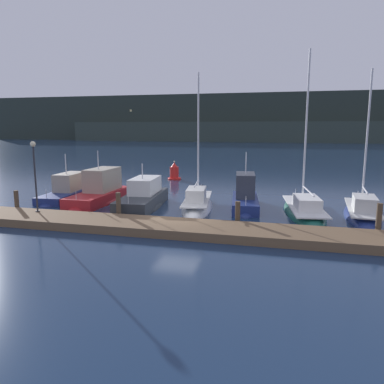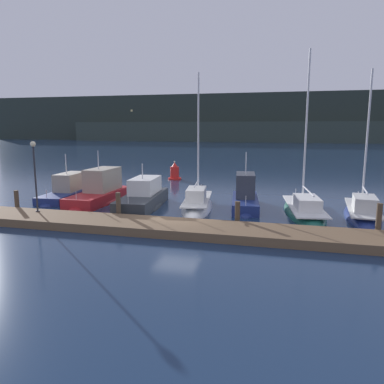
{
  "view_description": "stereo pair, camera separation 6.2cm",
  "coord_description": "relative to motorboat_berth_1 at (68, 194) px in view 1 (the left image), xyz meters",
  "views": [
    {
      "loc": [
        6.02,
        -20.02,
        5.45
      ],
      "look_at": [
        0.0,
        3.57,
        1.2
      ],
      "focal_mm": 35.0,
      "sensor_mm": 36.0,
      "label": 1
    },
    {
      "loc": [
        6.08,
        -20.0,
        5.45
      ],
      "look_at": [
        0.0,
        3.57,
        1.2
      ],
      "focal_mm": 35.0,
      "sensor_mm": 36.0,
      "label": 2
    }
  ],
  "objects": [
    {
      "name": "dock_lamppost",
      "position": [
        2.0,
        -6.28,
        2.88
      ],
      "size": [
        0.32,
        0.32,
        4.18
      ],
      "color": "#2D2D33",
      "rests_on": "dock"
    },
    {
      "name": "motorboat_berth_2",
      "position": [
        3.07,
        -0.64,
        0.08
      ],
      "size": [
        2.44,
        7.17,
        4.4
      ],
      "color": "red",
      "rests_on": "ground"
    },
    {
      "name": "dock",
      "position": [
        10.32,
        -6.95,
        -0.13
      ],
      "size": [
        29.86,
        2.8,
        0.45
      ],
      "primitive_type": "cube",
      "color": "brown",
      "rests_on": "ground"
    },
    {
      "name": "mooring_pile_0",
      "position": [
        -0.25,
        -5.3,
        0.38
      ],
      "size": [
        0.28,
        0.28,
        1.47
      ],
      "primitive_type": "cylinder",
      "color": "#4C3D2D",
      "rests_on": "ground"
    },
    {
      "name": "sailboat_berth_6",
      "position": [
        17.51,
        -0.85,
        -0.21
      ],
      "size": [
        3.28,
        8.35,
        10.75
      ],
      "color": "#195647",
      "rests_on": "ground"
    },
    {
      "name": "motorboat_berth_1",
      "position": [
        0.0,
        0.0,
        0.0
      ],
      "size": [
        2.7,
        6.81,
        3.88
      ],
      "color": "navy",
      "rests_on": "ground"
    },
    {
      "name": "mooring_pile_2",
      "position": [
        13.84,
        -5.3,
        0.38
      ],
      "size": [
        0.28,
        0.28,
        1.47
      ],
      "primitive_type": "cylinder",
      "color": "#4C3D2D",
      "rests_on": "ground"
    },
    {
      "name": "hillside_backdrop",
      "position": [
        9.73,
        123.05,
        7.86
      ],
      "size": [
        240.0,
        23.0,
        17.81
      ],
      "color": "#28332D",
      "rests_on": "ground"
    },
    {
      "name": "mooring_pile_3",
      "position": [
        20.89,
        -5.3,
        0.51
      ],
      "size": [
        0.28,
        0.28,
        1.72
      ],
      "primitive_type": "cylinder",
      "color": "#4C3D2D",
      "rests_on": "ground"
    },
    {
      "name": "ground_plane",
      "position": [
        10.32,
        -5.11,
        -0.35
      ],
      "size": [
        400.0,
        400.0,
        0.0
      ],
      "primitive_type": "plane",
      "color": "#192D4C"
    },
    {
      "name": "motorboat_berth_3",
      "position": [
        6.83,
        -1.56,
        -0.01
      ],
      "size": [
        3.08,
        7.43,
        3.6
      ],
      "color": "#2D3338",
      "rests_on": "ground"
    },
    {
      "name": "channel_buoy",
      "position": [
        4.89,
        12.19,
        0.37
      ],
      "size": [
        1.38,
        1.38,
        1.95
      ],
      "color": "red",
      "rests_on": "ground"
    },
    {
      "name": "sailboat_berth_4",
      "position": [
        10.57,
        -1.09,
        -0.2
      ],
      "size": [
        3.01,
        7.36,
        9.67
      ],
      "color": "white",
      "rests_on": "ground"
    },
    {
      "name": "motorboat_berth_5",
      "position": [
        13.67,
        -0.07,
        0.06
      ],
      "size": [
        2.59,
        6.23,
        4.42
      ],
      "color": "navy",
      "rests_on": "ground"
    },
    {
      "name": "sailboat_berth_7",
      "position": [
        20.93,
        -0.93,
        -0.19
      ],
      "size": [
        2.63,
        7.43,
        9.44
      ],
      "color": "navy",
      "rests_on": "ground"
    },
    {
      "name": "mooring_pile_1",
      "position": [
        6.8,
        -5.3,
        0.47
      ],
      "size": [
        0.28,
        0.28,
        1.64
      ],
      "primitive_type": "cylinder",
      "color": "#4C3D2D",
      "rests_on": "ground"
    }
  ]
}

